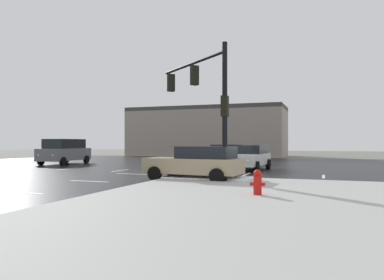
% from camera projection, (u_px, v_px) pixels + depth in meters
% --- Properties ---
extents(ground_plane, '(120.00, 120.00, 0.00)m').
position_uv_depth(ground_plane, '(149.00, 172.00, 22.21)').
color(ground_plane, slate).
extents(road_asphalt, '(44.00, 44.00, 0.02)m').
position_uv_depth(road_asphalt, '(149.00, 172.00, 22.21)').
color(road_asphalt, black).
rests_on(road_asphalt, ground_plane).
extents(snow_strip_curbside, '(4.00, 1.60, 0.06)m').
position_uv_depth(snow_strip_curbside, '(208.00, 178.00, 16.75)').
color(snow_strip_curbside, white).
rests_on(snow_strip_curbside, sidewalk_corner).
extents(lane_markings, '(36.15, 36.15, 0.01)m').
position_uv_depth(lane_markings, '(157.00, 174.00, 20.50)').
color(lane_markings, silver).
rests_on(lane_markings, road_asphalt).
extents(traffic_signal_mast, '(4.56, 3.97, 5.96)m').
position_uv_depth(traffic_signal_mast, '(205.00, 92.00, 17.10)').
color(traffic_signal_mast, black).
rests_on(traffic_signal_mast, sidewalk_corner).
extents(fire_hydrant, '(0.48, 0.26, 0.79)m').
position_uv_depth(fire_hydrant, '(257.00, 182.00, 11.49)').
color(fire_hydrant, red).
rests_on(fire_hydrant, sidewalk_corner).
extents(strip_building_background, '(20.25, 8.00, 6.37)m').
position_uv_depth(strip_building_background, '(207.00, 132.00, 48.51)').
color(strip_building_background, gray).
rests_on(strip_building_background, ground_plane).
extents(suv_grey, '(2.48, 4.95, 2.03)m').
position_uv_depth(suv_grey, '(65.00, 151.00, 29.44)').
color(suv_grey, slate).
rests_on(suv_grey, road_asphalt).
extents(sedan_tan, '(4.65, 2.33, 1.58)m').
position_uv_depth(sedan_tan, '(196.00, 162.00, 16.96)').
color(sedan_tan, tan).
rests_on(sedan_tan, road_asphalt).
extents(sedan_black, '(4.62, 2.22, 1.58)m').
position_uv_depth(sedan_black, '(233.00, 153.00, 30.77)').
color(sedan_black, black).
rests_on(sedan_black, road_asphalt).
extents(sedan_white, '(2.32, 4.65, 1.58)m').
position_uv_depth(sedan_white, '(250.00, 157.00, 23.49)').
color(sedan_white, white).
rests_on(sedan_white, road_asphalt).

